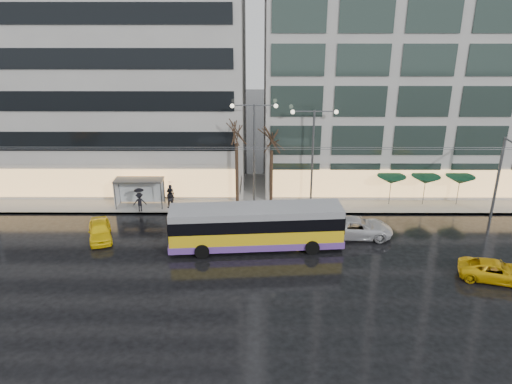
{
  "coord_description": "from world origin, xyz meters",
  "views": [
    {
      "loc": [
        2.3,
        -29.95,
        17.49
      ],
      "look_at": [
        2.18,
        5.0,
        3.66
      ],
      "focal_mm": 35.0,
      "sensor_mm": 36.0,
      "label": 1
    }
  ],
  "objects_px": {
    "street_lamp_near": "(254,141)",
    "bus_shelter": "(135,186)",
    "trolleybus": "(256,228)",
    "taxi_a": "(100,230)"
  },
  "relations": [
    {
      "from": "street_lamp_near",
      "to": "trolleybus",
      "type": "bearing_deg",
      "value": -88.54
    },
    {
      "from": "trolleybus",
      "to": "taxi_a",
      "type": "xyz_separation_m",
      "value": [
        -11.99,
        1.4,
        -0.88
      ]
    },
    {
      "from": "trolleybus",
      "to": "taxi_a",
      "type": "distance_m",
      "value": 12.11
    },
    {
      "from": "bus_shelter",
      "to": "taxi_a",
      "type": "xyz_separation_m",
      "value": [
        -1.41,
        -6.23,
        -1.26
      ]
    },
    {
      "from": "bus_shelter",
      "to": "taxi_a",
      "type": "height_order",
      "value": "bus_shelter"
    },
    {
      "from": "trolleybus",
      "to": "street_lamp_near",
      "type": "height_order",
      "value": "street_lamp_near"
    },
    {
      "from": "street_lamp_near",
      "to": "bus_shelter",
      "type": "bearing_deg",
      "value": -179.37
    },
    {
      "from": "trolleybus",
      "to": "bus_shelter",
      "type": "height_order",
      "value": "trolleybus"
    },
    {
      "from": "trolleybus",
      "to": "street_lamp_near",
      "type": "bearing_deg",
      "value": 91.46
    },
    {
      "from": "trolleybus",
      "to": "taxi_a",
      "type": "relative_size",
      "value": 3.11
    }
  ]
}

